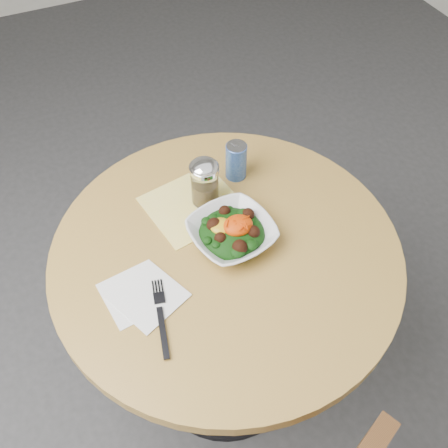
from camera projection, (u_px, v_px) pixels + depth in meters
name	position (u px, v px, depth m)	size (l,w,h in m)	color
ground	(225.00, 369.00, 1.85)	(6.00, 6.00, 0.00)	#313134
table	(226.00, 289.00, 1.43)	(0.90, 0.90, 0.75)	black
cloth_napkin	(193.00, 205.00, 1.36)	(0.24, 0.22, 0.00)	yellow
paper_napkins	(142.00, 295.00, 1.18)	(0.20, 0.20, 0.00)	silver
salad_bowl	(232.00, 232.00, 1.27)	(0.24, 0.24, 0.08)	silver
fork	(161.00, 315.00, 1.14)	(0.07, 0.21, 0.00)	black
spice_shaker	(205.00, 182.00, 1.32)	(0.08, 0.08, 0.14)	silver
beverage_can	(236.00, 161.00, 1.40)	(0.06, 0.06, 0.12)	#0D3597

